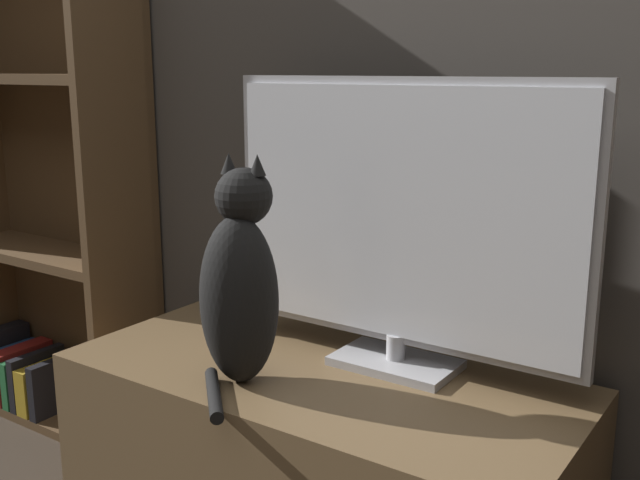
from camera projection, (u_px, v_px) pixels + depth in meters
name	position (u px, v px, depth m)	size (l,w,h in m)	color
wall_back	(395.00, 13.00, 1.79)	(4.80, 0.05, 2.60)	#47423D
tv_stand	(319.00, 470.00, 1.76)	(1.18, 0.56, 0.50)	brown
tv	(400.00, 223.00, 1.66)	(0.87, 0.17, 0.66)	#B7B7BC
cat	(240.00, 285.00, 1.61)	(0.21, 0.30, 0.50)	black
bookshelf	(50.00, 194.00, 2.47)	(0.78, 0.28, 1.72)	brown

